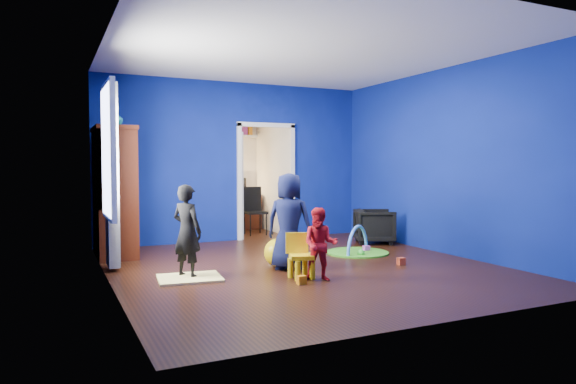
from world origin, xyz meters
name	(u,v)px	position (x,y,z in m)	size (l,w,h in m)	color
floor	(303,267)	(0.00, 0.00, 0.00)	(5.00, 5.50, 0.01)	black
ceiling	(303,52)	(0.00, 0.00, 2.90)	(5.00, 5.50, 0.01)	white
wall_back	(236,162)	(0.00, 2.75, 1.45)	(5.00, 0.02, 2.90)	navy
wall_front	(446,158)	(0.00, -2.75, 1.45)	(5.00, 0.02, 2.90)	navy
wall_left	(108,160)	(-2.50, 0.00, 1.45)	(0.02, 5.50, 2.90)	navy
wall_right	(446,161)	(2.50, 0.00, 1.45)	(0.02, 5.50, 2.90)	navy
alcove	(249,172)	(0.60, 3.62, 1.25)	(1.00, 1.75, 2.50)	silver
armchair	(374,226)	(2.10, 1.35, 0.30)	(0.65, 0.67, 0.61)	black
child_black	(187,231)	(-1.60, -0.01, 0.58)	(0.42, 0.28, 1.15)	black
child_navy	(289,221)	(-0.25, -0.09, 0.64)	(0.63, 0.41, 1.28)	#0F0F37
toddler_red	(320,244)	(-0.19, -0.84, 0.44)	(0.43, 0.33, 0.88)	#AC1219
vase	(116,118)	(-2.22, 1.67, 2.07)	(0.20, 0.20, 0.21)	#0D5A6F
potted_plant	(111,115)	(-2.22, 2.19, 2.17)	(0.23, 0.23, 0.41)	#2E7E2F
tv_armoire	(114,192)	(-2.22, 1.97, 0.98)	(0.58, 1.14, 1.96)	#3B1309
crt_tv	(117,189)	(-2.18, 1.97, 1.02)	(0.46, 0.70, 0.54)	silver
yellow_blanket	(190,278)	(-1.60, -0.11, 0.01)	(0.75, 0.60, 0.03)	#F2E07A
hopper_ball	(278,252)	(-0.30, 0.16, 0.19)	(0.39, 0.39, 0.39)	yellow
kid_chair	(301,258)	(-0.34, -0.64, 0.25)	(0.28, 0.28, 0.50)	yellow
play_mat	(358,253)	(1.26, 0.59, 0.01)	(0.97, 0.97, 0.03)	#339120
toy_arch	(358,252)	(1.26, 0.59, 0.02)	(0.86, 0.86, 0.05)	#3F8CD8
window_left	(106,152)	(-2.48, 0.35, 1.55)	(0.03, 0.95, 1.55)	white
curtain	(112,176)	(-2.37, 0.90, 1.25)	(0.14, 0.42, 2.40)	slate
doorway	(266,183)	(0.60, 2.75, 1.05)	(1.16, 0.10, 2.10)	white
study_desk	(239,212)	(0.60, 4.26, 0.38)	(0.88, 0.44, 0.75)	#3D140A
desk_monitor	(237,185)	(0.60, 4.38, 0.95)	(0.40, 0.05, 0.32)	black
desk_lamp	(226,186)	(0.32, 4.32, 0.93)	(0.14, 0.14, 0.14)	#FFD88C
folding_chair	(255,212)	(0.60, 3.30, 0.46)	(0.40, 0.40, 0.92)	black
book_shelf	(237,136)	(0.60, 4.37, 2.02)	(0.88, 0.24, 0.04)	white
toy_0	(401,261)	(1.30, -0.46, 0.05)	(0.10, 0.08, 0.10)	#D74823
toy_1	(301,280)	(-0.48, -0.91, 0.05)	(0.10, 0.08, 0.10)	orange
toy_2	(361,253)	(1.16, 0.35, 0.06)	(0.11, 0.11, 0.11)	green
toy_3	(366,249)	(1.46, 0.64, 0.05)	(0.10, 0.08, 0.10)	#C349BB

